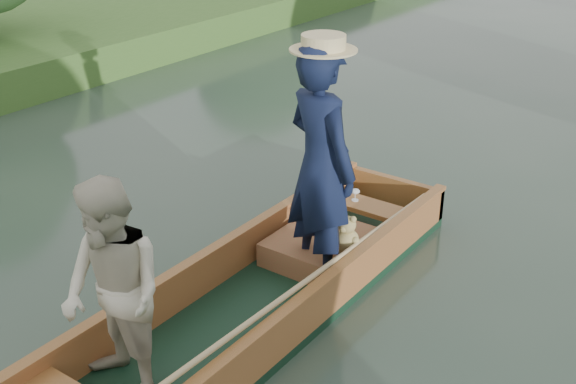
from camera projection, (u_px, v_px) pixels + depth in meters
The scene contains 2 objects.
ground at pixel (244, 326), 5.75m from camera, with size 120.00×120.00×0.00m, color #283D30.
punt at pixel (246, 251), 5.48m from camera, with size 1.14×5.00×2.17m.
Camera 1 is at (3.05, -3.65, 3.42)m, focal length 45.00 mm.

